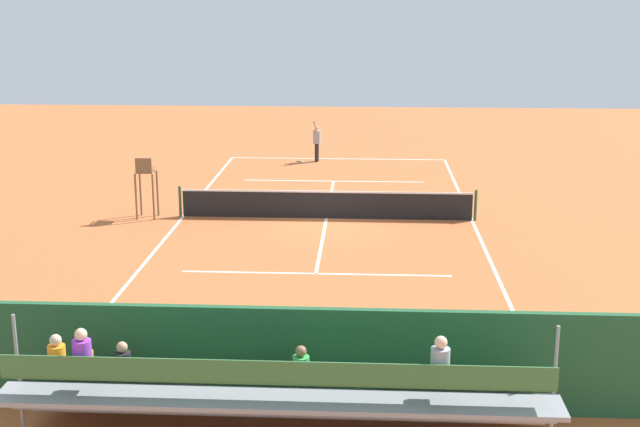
{
  "coord_description": "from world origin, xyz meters",
  "views": [
    {
      "loc": [
        -1.37,
        28.61,
        7.56
      ],
      "look_at": [
        0.0,
        4.0,
        1.2
      ],
      "focal_mm": 48.09,
      "sensor_mm": 36.0,
      "label": 1
    }
  ],
  "objects_px": {
    "bleacher_stand": "(272,395)",
    "tennis_ball_far": "(287,166)",
    "tennis_net": "(326,204)",
    "tennis_ball_near": "(285,163)",
    "tennis_racket": "(303,162)",
    "umpire_chair": "(146,181)",
    "courtside_bench": "(407,367)",
    "tennis_player": "(317,140)",
    "equipment_bag": "(320,385)"
  },
  "relations": [
    {
      "from": "equipment_bag",
      "to": "tennis_ball_far",
      "type": "xyz_separation_m",
      "value": [
        2.76,
        -22.44,
        -0.15
      ]
    },
    {
      "from": "tennis_racket",
      "to": "equipment_bag",
      "type": "bearing_deg",
      "value": 95.09
    },
    {
      "from": "tennis_net",
      "to": "tennis_ball_far",
      "type": "bearing_deg",
      "value": -76.11
    },
    {
      "from": "tennis_ball_near",
      "to": "tennis_net",
      "type": "bearing_deg",
      "value": 103.6
    },
    {
      "from": "courtside_bench",
      "to": "equipment_bag",
      "type": "relative_size",
      "value": 2.0
    },
    {
      "from": "tennis_player",
      "to": "tennis_ball_near",
      "type": "bearing_deg",
      "value": 23.03
    },
    {
      "from": "tennis_net",
      "to": "tennis_ball_far",
      "type": "distance_m",
      "value": 9.32
    },
    {
      "from": "tennis_ball_far",
      "to": "courtside_bench",
      "type": "bearing_deg",
      "value": 101.23
    },
    {
      "from": "bleacher_stand",
      "to": "tennis_ball_far",
      "type": "height_order",
      "value": "bleacher_stand"
    },
    {
      "from": "bleacher_stand",
      "to": "tennis_ball_near",
      "type": "relative_size",
      "value": 137.27
    },
    {
      "from": "tennis_ball_far",
      "to": "tennis_ball_near",
      "type": "bearing_deg",
      "value": -80.38
    },
    {
      "from": "tennis_net",
      "to": "tennis_ball_near",
      "type": "distance_m",
      "value": 9.98
    },
    {
      "from": "courtside_bench",
      "to": "tennis_ball_far",
      "type": "height_order",
      "value": "courtside_bench"
    },
    {
      "from": "courtside_bench",
      "to": "tennis_player",
      "type": "distance_m",
      "value": 23.77
    },
    {
      "from": "bleacher_stand",
      "to": "tennis_ball_far",
      "type": "relative_size",
      "value": 137.27
    },
    {
      "from": "umpire_chair",
      "to": "equipment_bag",
      "type": "bearing_deg",
      "value": 117.17
    },
    {
      "from": "bleacher_stand",
      "to": "tennis_ball_near",
      "type": "xyz_separation_m",
      "value": [
        2.16,
        -25.03,
        -0.89
      ]
    },
    {
      "from": "tennis_racket",
      "to": "tennis_ball_far",
      "type": "height_order",
      "value": "tennis_ball_far"
    },
    {
      "from": "bleacher_stand",
      "to": "tennis_ball_far",
      "type": "distance_m",
      "value": 24.49
    },
    {
      "from": "tennis_player",
      "to": "tennis_racket",
      "type": "height_order",
      "value": "tennis_player"
    },
    {
      "from": "tennis_net",
      "to": "equipment_bag",
      "type": "distance_m",
      "value": 13.41
    },
    {
      "from": "umpire_chair",
      "to": "equipment_bag",
      "type": "relative_size",
      "value": 2.38
    },
    {
      "from": "tennis_ball_near",
      "to": "umpire_chair",
      "type": "bearing_deg",
      "value": 68.88
    },
    {
      "from": "tennis_ball_far",
      "to": "tennis_net",
      "type": "bearing_deg",
      "value": 103.89
    },
    {
      "from": "tennis_player",
      "to": "equipment_bag",
      "type": "bearing_deg",
      "value": 93.56
    },
    {
      "from": "tennis_player",
      "to": "tennis_ball_near",
      "type": "relative_size",
      "value": 29.18
    },
    {
      "from": "tennis_player",
      "to": "tennis_ball_far",
      "type": "bearing_deg",
      "value": 44.03
    },
    {
      "from": "courtside_bench",
      "to": "tennis_ball_near",
      "type": "xyz_separation_m",
      "value": [
        4.54,
        -22.96,
        -0.53
      ]
    },
    {
      "from": "courtside_bench",
      "to": "tennis_player",
      "type": "bearing_deg",
      "value": -82.41
    },
    {
      "from": "tennis_net",
      "to": "tennis_racket",
      "type": "height_order",
      "value": "tennis_net"
    },
    {
      "from": "tennis_net",
      "to": "courtside_bench",
      "type": "xyz_separation_m",
      "value": [
        -2.2,
        13.27,
        0.06
      ]
    },
    {
      "from": "equipment_bag",
      "to": "tennis_net",
      "type": "bearing_deg",
      "value": -87.74
    },
    {
      "from": "tennis_ball_far",
      "to": "bleacher_stand",
      "type": "bearing_deg",
      "value": 94.81
    },
    {
      "from": "courtside_bench",
      "to": "tennis_ball_near",
      "type": "relative_size",
      "value": 27.27
    },
    {
      "from": "bleacher_stand",
      "to": "tennis_player",
      "type": "bearing_deg",
      "value": -88.3
    },
    {
      "from": "bleacher_stand",
      "to": "equipment_bag",
      "type": "bearing_deg",
      "value": -110.14
    },
    {
      "from": "tennis_net",
      "to": "bleacher_stand",
      "type": "relative_size",
      "value": 1.14
    },
    {
      "from": "equipment_bag",
      "to": "tennis_ball_near",
      "type": "distance_m",
      "value": 23.27
    },
    {
      "from": "tennis_player",
      "to": "umpire_chair",
      "type": "bearing_deg",
      "value": 63.58
    },
    {
      "from": "umpire_chair",
      "to": "courtside_bench",
      "type": "xyz_separation_m",
      "value": [
        -8.4,
        12.98,
        -0.76
      ]
    },
    {
      "from": "courtside_bench",
      "to": "tennis_player",
      "type": "xyz_separation_m",
      "value": [
        3.14,
        -23.56,
        0.46
      ]
    },
    {
      "from": "tennis_net",
      "to": "bleacher_stand",
      "type": "distance_m",
      "value": 15.35
    },
    {
      "from": "tennis_racket",
      "to": "tennis_net",
      "type": "bearing_deg",
      "value": 98.84
    },
    {
      "from": "bleacher_stand",
      "to": "tennis_ball_near",
      "type": "height_order",
      "value": "bleacher_stand"
    },
    {
      "from": "tennis_ball_far",
      "to": "tennis_racket",
      "type": "bearing_deg",
      "value": -124.52
    },
    {
      "from": "umpire_chair",
      "to": "tennis_player",
      "type": "distance_m",
      "value": 11.81
    },
    {
      "from": "umpire_chair",
      "to": "tennis_ball_far",
      "type": "bearing_deg",
      "value": -113.03
    },
    {
      "from": "equipment_bag",
      "to": "tennis_player",
      "type": "relative_size",
      "value": 0.47
    },
    {
      "from": "tennis_net",
      "to": "equipment_bag",
      "type": "xyz_separation_m",
      "value": [
        -0.53,
        13.4,
        -0.32
      ]
    },
    {
      "from": "bleacher_stand",
      "to": "courtside_bench",
      "type": "bearing_deg",
      "value": -138.97
    }
  ]
}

